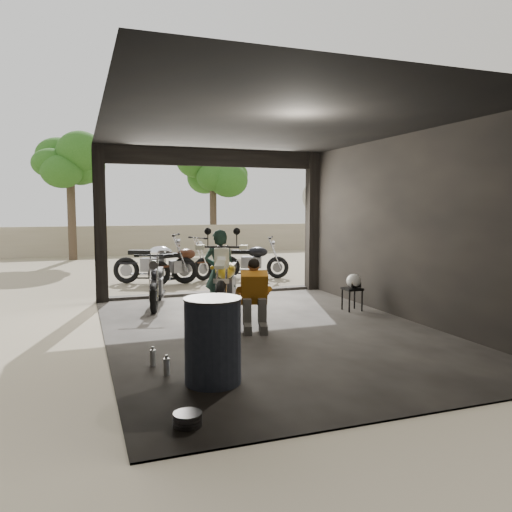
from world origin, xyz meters
TOP-DOWN VIEW (x-y plane):
  - ground at (0.00, 0.00)m, footprint 80.00×80.00m
  - garage at (0.00, 0.55)m, footprint 7.00×7.13m
  - boundary_wall at (0.00, 14.00)m, footprint 18.00×0.30m
  - tree_left at (-3.00, 12.50)m, footprint 2.20×2.20m
  - tree_right at (2.80, 14.00)m, footprint 2.20×2.20m
  - main_bike at (-0.31, 1.37)m, footprint 1.54×2.16m
  - left_bike at (-1.40, 2.53)m, footprint 1.00×1.71m
  - outside_bike_a at (-0.97, 5.61)m, footprint 2.04×1.40m
  - outside_bike_b at (-0.31, 5.43)m, footprint 1.88×1.36m
  - outside_bike_c at (1.73, 5.69)m, footprint 1.83×1.37m
  - rider at (-0.39, 1.51)m, footprint 0.67×0.57m
  - mechanic at (-0.23, 0.07)m, footprint 0.74×0.88m
  - stool at (2.00, 0.87)m, footprint 0.32×0.32m
  - helmet at (2.03, 0.86)m, footprint 0.33×0.34m
  - oil_drum at (-1.46, -2.02)m, footprint 0.77×0.77m
  - sign_post at (3.11, 4.53)m, footprint 0.89×0.08m

SIDE VIEW (x-z plane):
  - ground at x=0.00m, z-range 0.00..0.00m
  - stool at x=2.00m, z-range 0.15..0.60m
  - oil_drum at x=-1.46m, z-range 0.00..0.96m
  - left_bike at x=-1.40m, z-range 0.00..1.09m
  - mechanic at x=-0.23m, z-range 0.00..1.10m
  - outside_bike_c at x=1.73m, z-range 0.00..1.15m
  - helmet at x=2.03m, z-range 0.45..0.71m
  - outside_bike_b at x=-0.31m, z-range 0.00..1.18m
  - boundary_wall at x=0.00m, z-range 0.00..1.20m
  - outside_bike_a at x=-0.97m, z-range 0.00..1.28m
  - main_bike at x=-0.31m, z-range 0.00..1.33m
  - rider at x=-0.39m, z-range 0.00..1.56m
  - garage at x=0.00m, z-range -0.32..2.88m
  - sign_post at x=3.11m, z-range 0.49..3.17m
  - tree_right at x=2.80m, z-range 1.06..6.06m
  - tree_left at x=-3.00m, z-range 1.19..6.79m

